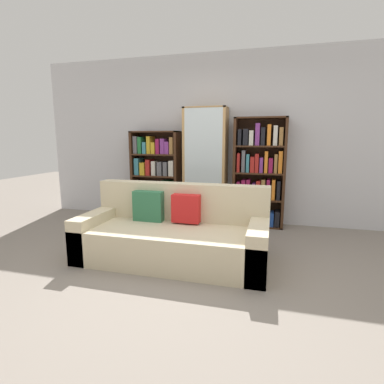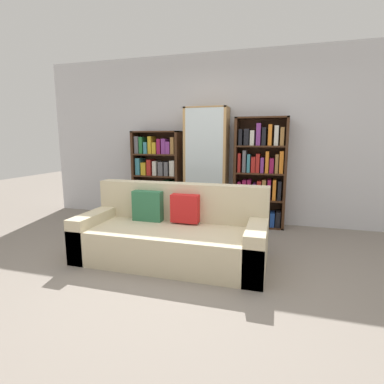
{
  "view_description": "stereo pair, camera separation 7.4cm",
  "coord_description": "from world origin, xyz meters",
  "px_view_note": "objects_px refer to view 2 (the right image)",
  "views": [
    {
      "loc": [
        0.85,
        -2.55,
        1.36
      ],
      "look_at": [
        -0.2,
        1.3,
        0.64
      ],
      "focal_mm": 28.0,
      "sensor_mm": 36.0,
      "label": 1
    },
    {
      "loc": [
        0.92,
        -2.53,
        1.36
      ],
      "look_at": [
        -0.2,
        1.3,
        0.64
      ],
      "focal_mm": 28.0,
      "sensor_mm": 36.0,
      "label": 2
    }
  ],
  "objects_px": {
    "display_cabinet": "(207,167)",
    "wine_bottle": "(239,226)",
    "couch": "(173,235)",
    "bookshelf_left": "(158,177)",
    "bookshelf_right": "(260,175)"
  },
  "relations": [
    {
      "from": "bookshelf_left",
      "to": "bookshelf_right",
      "type": "relative_size",
      "value": 0.88
    },
    {
      "from": "display_cabinet",
      "to": "wine_bottle",
      "type": "distance_m",
      "value": 1.16
    },
    {
      "from": "couch",
      "to": "bookshelf_left",
      "type": "bearing_deg",
      "value": 117.83
    },
    {
      "from": "couch",
      "to": "display_cabinet",
      "type": "relative_size",
      "value": 1.13
    },
    {
      "from": "couch",
      "to": "display_cabinet",
      "type": "distance_m",
      "value": 1.72
    },
    {
      "from": "bookshelf_left",
      "to": "display_cabinet",
      "type": "height_order",
      "value": "display_cabinet"
    },
    {
      "from": "couch",
      "to": "bookshelf_left",
      "type": "relative_size",
      "value": 1.41
    },
    {
      "from": "couch",
      "to": "wine_bottle",
      "type": "xyz_separation_m",
      "value": [
        0.63,
        0.98,
        -0.12
      ]
    },
    {
      "from": "bookshelf_left",
      "to": "wine_bottle",
      "type": "relative_size",
      "value": 3.86
    },
    {
      "from": "display_cabinet",
      "to": "wine_bottle",
      "type": "relative_size",
      "value": 4.79
    },
    {
      "from": "bookshelf_left",
      "to": "couch",
      "type": "bearing_deg",
      "value": -62.17
    },
    {
      "from": "bookshelf_left",
      "to": "wine_bottle",
      "type": "height_order",
      "value": "bookshelf_left"
    },
    {
      "from": "couch",
      "to": "bookshelf_right",
      "type": "relative_size",
      "value": 1.24
    },
    {
      "from": "display_cabinet",
      "to": "bookshelf_right",
      "type": "xyz_separation_m",
      "value": [
        0.84,
        0.02,
        -0.11
      ]
    },
    {
      "from": "couch",
      "to": "display_cabinet",
      "type": "xyz_separation_m",
      "value": [
        0.01,
        1.6,
        0.63
      ]
    }
  ]
}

